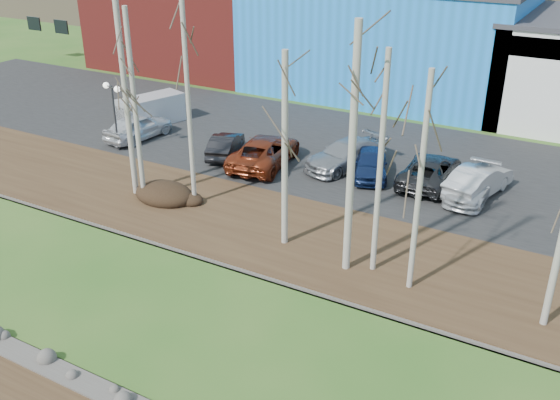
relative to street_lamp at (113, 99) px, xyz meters
The scene contains 24 objects.
river 18.92m from the street_lamp, 37.55° to the right, with size 80.00×8.00×0.90m, color black, non-canonical shape.
far_bank_rocks 16.78m from the street_lamp, 26.16° to the right, with size 80.00×0.80×0.46m, color #47423D, non-canonical shape.
far_bank 15.65m from the street_lamp, 15.35° to the right, with size 80.00×7.00×0.15m, color #382616.
parking_lot 16.43m from the street_lamp, 23.56° to the left, with size 80.00×14.00×0.14m, color black.
building_brick 22.44m from the street_lamp, 114.29° to the left, with size 16.32×12.24×7.80m.
building_blue 22.26m from the street_lamp, 66.77° to the left, with size 20.40×12.24×8.30m.
dirt_mound 8.28m from the street_lamp, 30.94° to the right, with size 3.15×2.22×0.62m, color black.
birch_0 7.47m from the street_lamp, 37.68° to the right, with size 0.24×0.24×9.20m.
birch_1 9.48m from the street_lamp, 23.76° to the right, with size 0.22×0.22×12.06m.
birch_2 6.74m from the street_lamp, 39.77° to the right, with size 0.27×0.27×10.08m.
birch_3 14.82m from the street_lamp, 19.33° to the right, with size 0.26×0.26×8.24m.
birch_4 18.80m from the street_lamp, 15.61° to the right, with size 0.22×0.22×8.76m.
birch_5 20.56m from the street_lamp, 15.75° to the right, with size 0.21×0.21×8.36m.
birch_6 18.05m from the street_lamp, 17.84° to the right, with size 0.30×0.30×9.71m.
street_lamp is the anchor object (origin of this frame).
car_0 3.17m from the street_lamp, 97.50° to the left, with size 1.85×4.60×1.57m, color silver.
car_1 6.92m from the street_lamp, 21.54° to the left, with size 1.38×3.95×1.30m, color black.
car_2 9.29m from the street_lamp, 14.52° to the left, with size 2.64×5.72×1.59m, color maroon.
car_3 13.63m from the street_lamp, 17.95° to the left, with size 2.10×5.16×1.50m, color gray.
car_4 15.04m from the street_lamp, 14.52° to the left, with size 1.71×4.26×1.45m, color #14244D.
car_5 20.50m from the street_lamp, 11.53° to the left, with size 1.63×4.68×1.54m, color #BDBEC0.
car_6 18.11m from the street_lamp, 13.71° to the left, with size 2.41×5.23×1.45m, color #262628.
car_7 20.29m from the street_lamp, 10.35° to the left, with size 1.86×4.58×1.33m, color silver.
van_grey 5.37m from the street_lamp, 108.23° to the left, with size 2.96×4.57×1.85m.
Camera 1 is at (10.54, -6.83, 13.30)m, focal length 40.00 mm.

